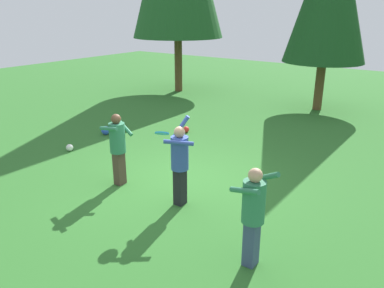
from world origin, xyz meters
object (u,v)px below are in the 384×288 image
(person_thrower, at_px, (180,159))
(person_catcher, at_px, (118,144))
(ball_blue, at_px, (106,130))
(ball_red, at_px, (186,129))
(person_bystander, at_px, (253,210))
(ball_white, at_px, (70,148))
(frisbee, at_px, (162,133))

(person_thrower, distance_m, person_catcher, 1.65)
(ball_blue, bearing_deg, ball_red, 40.91)
(person_bystander, height_order, ball_red, person_bystander)
(person_thrower, height_order, person_catcher, person_thrower)
(person_thrower, relative_size, ball_white, 9.36)
(frisbee, bearing_deg, person_thrower, 33.16)
(ball_white, bearing_deg, person_bystander, -13.38)
(person_bystander, bearing_deg, person_catcher, 4.19)
(frisbee, bearing_deg, person_bystander, -17.17)
(ball_blue, bearing_deg, person_thrower, -25.45)
(person_bystander, height_order, frisbee, person_bystander)
(person_catcher, xyz_separation_m, frisbee, (1.37, -0.14, 0.53))
(ball_red, bearing_deg, frisbee, -59.02)
(person_bystander, distance_m, ball_white, 6.54)
(frisbee, bearing_deg, ball_red, 120.98)
(person_bystander, height_order, ball_white, person_bystander)
(ball_blue, bearing_deg, frisbee, -28.76)
(ball_red, bearing_deg, person_catcher, -75.19)
(person_catcher, relative_size, person_bystander, 1.01)
(person_thrower, relative_size, ball_red, 9.27)
(ball_white, xyz_separation_m, ball_blue, (-0.27, 1.56, 0.04))
(ball_white, height_order, ball_red, ball_red)
(person_thrower, relative_size, ball_blue, 6.55)
(ball_red, bearing_deg, ball_blue, -139.09)
(person_catcher, relative_size, ball_blue, 5.90)
(person_thrower, xyz_separation_m, ball_red, (-2.67, 3.80, -0.86))
(ball_white, relative_size, ball_red, 0.99)
(person_catcher, distance_m, frisbee, 1.48)
(person_thrower, height_order, ball_blue, person_thrower)
(ball_blue, bearing_deg, person_bystander, -24.93)
(person_bystander, bearing_deg, frisbee, 0.00)
(person_bystander, bearing_deg, person_thrower, -6.59)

